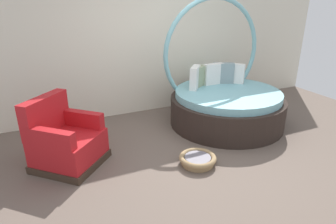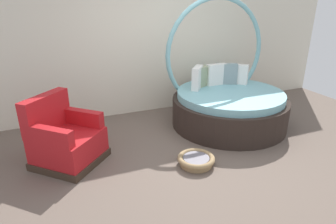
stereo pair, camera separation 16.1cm
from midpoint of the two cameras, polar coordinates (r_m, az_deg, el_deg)
ground_plane at (r=4.34m, az=6.74°, el=-8.21°), size 8.00×8.00×0.02m
back_wall at (r=5.65m, az=-2.64°, el=14.08°), size 8.00×0.12×2.80m
round_daybed at (r=5.29m, az=12.36°, el=2.09°), size 2.00×2.00×2.18m
red_armchair at (r=4.18m, az=-18.47°, el=-5.24°), size 1.13×1.13×0.94m
pet_basket at (r=4.04m, az=6.68°, el=-9.32°), size 0.51×0.51×0.13m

